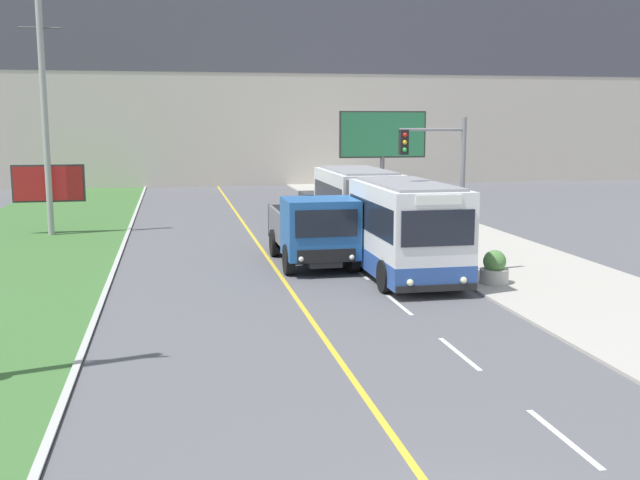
{
  "coord_description": "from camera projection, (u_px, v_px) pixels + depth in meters",
  "views": [
    {
      "loc": [
        -3.46,
        -7.5,
        5.2
      ],
      "look_at": [
        1.1,
        15.66,
        1.4
      ],
      "focal_mm": 42.0,
      "sensor_mm": 36.0,
      "label": 1
    }
  ],
  "objects": [
    {
      "name": "car_distant",
      "position": [
        317.0,
        207.0,
        39.06
      ],
      "size": [
        1.8,
        4.3,
        1.45
      ],
      "color": "maroon",
      "rests_on": "ground_plane"
    },
    {
      "name": "billboard_small",
      "position": [
        49.0,
        186.0,
        34.1
      ],
      "size": [
        3.19,
        0.24,
        3.19
      ],
      "color": "#59595B",
      "rests_on": "ground_plane"
    },
    {
      "name": "planter_round_second",
      "position": [
        446.0,
        244.0,
        28.05
      ],
      "size": [
        1.02,
        1.02,
        1.16
      ],
      "color": "#B7B2A8",
      "rests_on": "sidewalk_right"
    },
    {
      "name": "billboard_large",
      "position": [
        383.0,
        138.0,
        39.88
      ],
      "size": [
        4.73,
        0.24,
        5.67
      ],
      "color": "#59595B",
      "rests_on": "ground_plane"
    },
    {
      "name": "apartment_block_background",
      "position": [
        212.0,
        27.0,
        60.78
      ],
      "size": [
        80.0,
        8.04,
        25.25
      ],
      "color": "beige",
      "rests_on": "ground_plane"
    },
    {
      "name": "traffic_light_mast",
      "position": [
        443.0,
        176.0,
        24.58
      ],
      "size": [
        2.28,
        0.32,
        5.28
      ],
      "color": "slate",
      "rests_on": "ground_plane"
    },
    {
      "name": "city_bus",
      "position": [
        379.0,
        218.0,
        27.54
      ],
      "size": [
        2.66,
        12.64,
        3.21
      ],
      "color": "white",
      "rests_on": "ground_plane"
    },
    {
      "name": "utility_pole_far",
      "position": [
        45.0,
        118.0,
        33.19
      ],
      "size": [
        1.8,
        0.28,
        10.42
      ],
      "color": "#9E9E99",
      "rests_on": "ground_plane"
    },
    {
      "name": "planter_round_near",
      "position": [
        494.0,
        269.0,
        23.63
      ],
      "size": [
        0.9,
        0.9,
        1.07
      ],
      "color": "#B7B2A8",
      "rests_on": "sidewalk_right"
    },
    {
      "name": "dump_truck",
      "position": [
        315.0,
        232.0,
        26.42
      ],
      "size": [
        2.55,
        6.19,
        2.55
      ],
      "color": "black",
      "rests_on": "ground_plane"
    }
  ]
}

